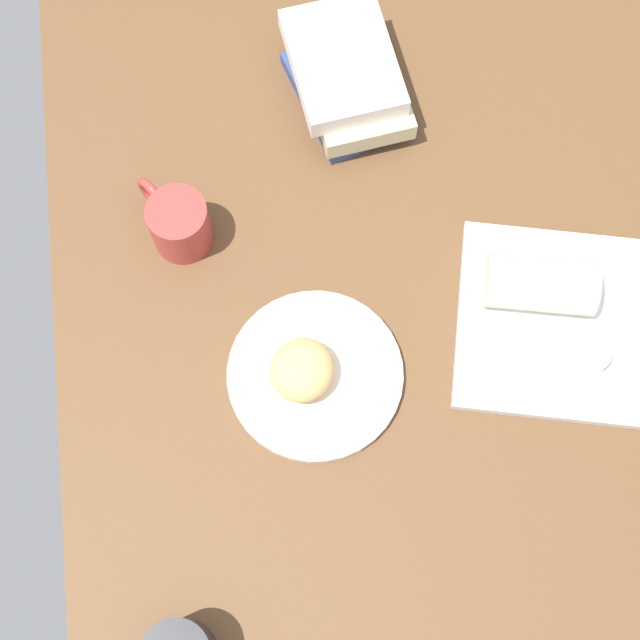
{
  "coord_description": "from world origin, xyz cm",
  "views": [
    {
      "loc": [
        -42.86,
        15.3,
        126.33
      ],
      "look_at": [
        -3.36,
        10.21,
        7.0
      ],
      "focal_mm": 54.94,
      "sensor_mm": 36.0,
      "label": 1
    }
  ],
  "objects_px": {
    "sauce_cup": "(589,353)",
    "coffee_mug": "(178,222)",
    "breakfast_wrap": "(540,285)",
    "round_plate": "(315,375)",
    "scone_pastry": "(302,370)",
    "book_stack": "(348,79)",
    "square_plate": "(556,323)"
  },
  "relations": [
    {
      "from": "breakfast_wrap",
      "to": "round_plate",
      "type": "bearing_deg",
      "value": 116.04
    },
    {
      "from": "round_plate",
      "to": "scone_pastry",
      "type": "distance_m",
      "value": 0.04
    },
    {
      "from": "round_plate",
      "to": "sauce_cup",
      "type": "height_order",
      "value": "sauce_cup"
    },
    {
      "from": "sauce_cup",
      "to": "coffee_mug",
      "type": "relative_size",
      "value": 0.48
    },
    {
      "from": "square_plate",
      "to": "scone_pastry",
      "type": "bearing_deg",
      "value": 95.0
    },
    {
      "from": "scone_pastry",
      "to": "square_plate",
      "type": "distance_m",
      "value": 0.34
    },
    {
      "from": "square_plate",
      "to": "coffee_mug",
      "type": "relative_size",
      "value": 2.26
    },
    {
      "from": "sauce_cup",
      "to": "scone_pastry",
      "type": "bearing_deg",
      "value": 86.67
    },
    {
      "from": "breakfast_wrap",
      "to": "coffee_mug",
      "type": "relative_size",
      "value": 1.23
    },
    {
      "from": "round_plate",
      "to": "book_stack",
      "type": "relative_size",
      "value": 1.05
    },
    {
      "from": "square_plate",
      "to": "coffee_mug",
      "type": "distance_m",
      "value": 0.51
    },
    {
      "from": "round_plate",
      "to": "breakfast_wrap",
      "type": "bearing_deg",
      "value": -76.85
    },
    {
      "from": "scone_pastry",
      "to": "sauce_cup",
      "type": "relative_size",
      "value": 1.55
    },
    {
      "from": "scone_pastry",
      "to": "square_plate",
      "type": "xyz_separation_m",
      "value": [
        0.03,
        -0.34,
        -0.03
      ]
    },
    {
      "from": "breakfast_wrap",
      "to": "book_stack",
      "type": "bearing_deg",
      "value": 43.97
    },
    {
      "from": "book_stack",
      "to": "coffee_mug",
      "type": "relative_size",
      "value": 1.9
    },
    {
      "from": "square_plate",
      "to": "sauce_cup",
      "type": "relative_size",
      "value": 4.69
    },
    {
      "from": "coffee_mug",
      "to": "square_plate",
      "type": "bearing_deg",
      "value": -111.8
    },
    {
      "from": "breakfast_wrap",
      "to": "coffee_mug",
      "type": "xyz_separation_m",
      "value": [
        0.15,
        0.45,
        -0.01
      ]
    },
    {
      "from": "book_stack",
      "to": "coffee_mug",
      "type": "height_order",
      "value": "book_stack"
    },
    {
      "from": "scone_pastry",
      "to": "book_stack",
      "type": "relative_size",
      "value": 0.39
    },
    {
      "from": "round_plate",
      "to": "sauce_cup",
      "type": "distance_m",
      "value": 0.35
    },
    {
      "from": "breakfast_wrap",
      "to": "square_plate",
      "type": "bearing_deg",
      "value": -138.85
    },
    {
      "from": "sauce_cup",
      "to": "book_stack",
      "type": "bearing_deg",
      "value": 30.48
    },
    {
      "from": "scone_pastry",
      "to": "book_stack",
      "type": "height_order",
      "value": "book_stack"
    },
    {
      "from": "square_plate",
      "to": "book_stack",
      "type": "height_order",
      "value": "book_stack"
    },
    {
      "from": "breakfast_wrap",
      "to": "coffee_mug",
      "type": "height_order",
      "value": "same"
    },
    {
      "from": "round_plate",
      "to": "square_plate",
      "type": "distance_m",
      "value": 0.32
    },
    {
      "from": "round_plate",
      "to": "square_plate",
      "type": "xyz_separation_m",
      "value": [
        0.03,
        -0.32,
        0.0
      ]
    },
    {
      "from": "round_plate",
      "to": "coffee_mug",
      "type": "distance_m",
      "value": 0.27
    },
    {
      "from": "round_plate",
      "to": "book_stack",
      "type": "bearing_deg",
      "value": -13.62
    },
    {
      "from": "round_plate",
      "to": "coffee_mug",
      "type": "relative_size",
      "value": 2.0
    }
  ]
}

